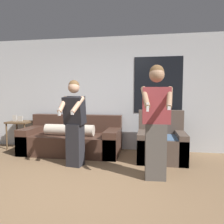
{
  "coord_description": "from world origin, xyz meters",
  "views": [
    {
      "loc": [
        1.09,
        -2.6,
        1.33
      ],
      "look_at": [
        0.47,
        1.03,
        1.04
      ],
      "focal_mm": 35.0,
      "sensor_mm": 36.0,
      "label": 1
    }
  ],
  "objects_px": {
    "person_right": "(156,121)",
    "armchair": "(161,144)",
    "side_table": "(20,125)",
    "person_left": "(75,123)",
    "couch": "(72,140)"
  },
  "relations": [
    {
      "from": "person_right",
      "to": "armchair",
      "type": "bearing_deg",
      "value": 82.31
    },
    {
      "from": "armchair",
      "to": "side_table",
      "type": "height_order",
      "value": "armchair"
    },
    {
      "from": "person_left",
      "to": "person_right",
      "type": "relative_size",
      "value": 0.89
    },
    {
      "from": "couch",
      "to": "person_right",
      "type": "xyz_separation_m",
      "value": [
        1.83,
        -1.27,
        0.62
      ]
    },
    {
      "from": "person_left",
      "to": "person_right",
      "type": "xyz_separation_m",
      "value": [
        1.46,
        -0.38,
        0.1
      ]
    },
    {
      "from": "person_right",
      "to": "person_left",
      "type": "bearing_deg",
      "value": 165.24
    },
    {
      "from": "couch",
      "to": "armchair",
      "type": "xyz_separation_m",
      "value": [
        1.98,
        -0.19,
        0.02
      ]
    },
    {
      "from": "armchair",
      "to": "side_table",
      "type": "relative_size",
      "value": 1.21
    },
    {
      "from": "armchair",
      "to": "couch",
      "type": "bearing_deg",
      "value": 174.63
    },
    {
      "from": "side_table",
      "to": "person_left",
      "type": "relative_size",
      "value": 0.51
    },
    {
      "from": "couch",
      "to": "armchair",
      "type": "bearing_deg",
      "value": -5.37
    },
    {
      "from": "person_left",
      "to": "person_right",
      "type": "distance_m",
      "value": 1.51
    },
    {
      "from": "couch",
      "to": "person_right",
      "type": "bearing_deg",
      "value": -34.74
    },
    {
      "from": "couch",
      "to": "person_left",
      "type": "distance_m",
      "value": 1.09
    },
    {
      "from": "armchair",
      "to": "side_table",
      "type": "distance_m",
      "value": 3.44
    }
  ]
}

